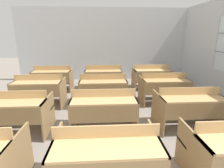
# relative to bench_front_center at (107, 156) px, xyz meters

# --- Properties ---
(wall_back) EXTENTS (6.98, 0.06, 2.92)m
(wall_back) POSITION_rel_bench_front_center_xyz_m (0.04, 5.65, 0.99)
(wall_back) COLOR silver
(wall_back) RESTS_ON ground_plane
(bench_front_center) EXTENTS (1.24, 0.81, 0.86)m
(bench_front_center) POSITION_rel_bench_front_center_xyz_m (0.00, 0.00, 0.00)
(bench_front_center) COLOR #94754B
(bench_front_center) RESTS_ON ground_plane
(bench_second_left) EXTENTS (1.24, 0.81, 0.86)m
(bench_second_left) POSITION_rel_bench_front_center_xyz_m (-1.70, 1.38, 0.00)
(bench_second_left) COLOR #95774D
(bench_second_left) RESTS_ON ground_plane
(bench_second_center) EXTENTS (1.24, 0.81, 0.86)m
(bench_second_center) POSITION_rel_bench_front_center_xyz_m (-0.01, 1.39, 0.00)
(bench_second_center) COLOR #97784E
(bench_second_center) RESTS_ON ground_plane
(bench_second_right) EXTENTS (1.24, 0.81, 0.86)m
(bench_second_right) POSITION_rel_bench_front_center_xyz_m (1.70, 1.40, 0.00)
(bench_second_right) COLOR #93744A
(bench_second_right) RESTS_ON ground_plane
(bench_third_left) EXTENTS (1.24, 0.81, 0.86)m
(bench_third_left) POSITION_rel_bench_front_center_xyz_m (-1.70, 2.77, 0.00)
(bench_third_left) COLOR #96784E
(bench_third_left) RESTS_ON ground_plane
(bench_third_center) EXTENTS (1.24, 0.81, 0.86)m
(bench_third_center) POSITION_rel_bench_front_center_xyz_m (-0.01, 2.75, 0.00)
(bench_third_center) COLOR olive
(bench_third_center) RESTS_ON ground_plane
(bench_third_right) EXTENTS (1.24, 0.81, 0.86)m
(bench_third_right) POSITION_rel_bench_front_center_xyz_m (1.67, 2.78, 0.00)
(bench_third_right) COLOR olive
(bench_third_right) RESTS_ON ground_plane
(bench_back_left) EXTENTS (1.24, 0.81, 0.86)m
(bench_back_left) POSITION_rel_bench_front_center_xyz_m (-1.71, 4.14, 0.00)
(bench_back_left) COLOR olive
(bench_back_left) RESTS_ON ground_plane
(bench_back_center) EXTENTS (1.24, 0.81, 0.86)m
(bench_back_center) POSITION_rel_bench_front_center_xyz_m (0.01, 4.14, 0.00)
(bench_back_center) COLOR olive
(bench_back_center) RESTS_ON ground_plane
(bench_back_right) EXTENTS (1.24, 0.81, 0.86)m
(bench_back_right) POSITION_rel_bench_front_center_xyz_m (1.70, 4.16, 0.00)
(bench_back_right) COLOR #98794F
(bench_back_right) RESTS_ON ground_plane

